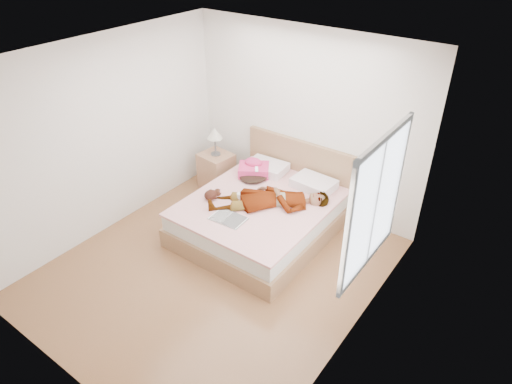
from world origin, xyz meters
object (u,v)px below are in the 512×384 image
plush_toy (212,194)px  magazine (228,218)px  towel (254,168)px  nightstand (216,168)px  bed (264,212)px  woman (269,196)px  phone (257,169)px  coffee_mug (241,197)px

plush_toy → magazine: bearing=-27.2°
towel → nightstand: nightstand is taller
bed → magazine: size_ratio=4.53×
bed → plush_toy: 0.76m
bed → nightstand: 1.36m
woman → phone: bearing=-166.6°
bed → coffee_mug: size_ratio=14.88×
woman → nightstand: (-1.39, 0.55, -0.28)m
coffee_mug → plush_toy: bearing=-147.7°
magazine → plush_toy: bearing=152.8°
phone → woman: bearing=-76.6°
phone → coffee_mug: size_ratio=0.65×
woman → magazine: 0.65m
bed → magazine: (-0.09, -0.67, 0.24)m
towel → coffee_mug: (0.28, -0.68, -0.04)m
woman → phone: 0.64m
woman → magazine: (-0.21, -0.60, -0.10)m
bed → towel: 0.76m
towel → nightstand: 0.80m
woman → bed: 0.37m
magazine → coffee_mug: (-0.14, 0.44, 0.04)m
nightstand → coffee_mug: bearing=-34.4°
magazine → coffee_mug: coffee_mug is taller
magazine → plush_toy: plush_toy is taller
phone → towel: size_ratio=0.16×
nightstand → woman: bearing=-21.5°
woman → coffee_mug: size_ratio=11.51×
coffee_mug → plush_toy: (-0.32, -0.20, 0.02)m
woman → bed: bearing=-153.8°
phone → towel: 0.19m
bed → phone: bearing=137.7°
bed → woman: bearing=-25.8°
woman → towel: size_ratio=2.91×
coffee_mug → bed: bearing=44.5°
towel → magazine: size_ratio=1.21×
towel → plush_toy: towel is taller
magazine → nightstand: nightstand is taller
towel → nightstand: bearing=177.4°
towel → bed: bearing=-41.7°
towel → plush_toy: 0.88m
coffee_mug → plush_toy: size_ratio=0.52×
woman → towel: 0.82m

